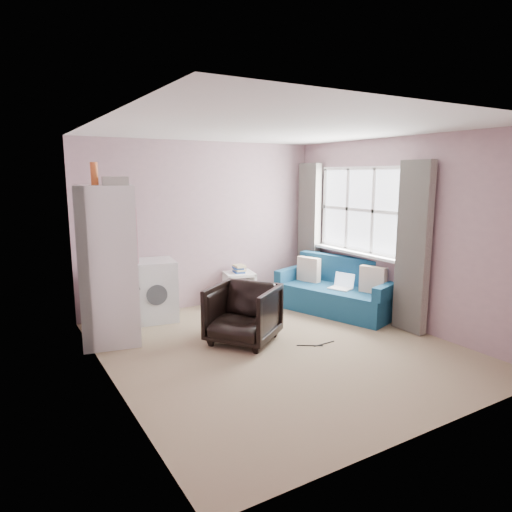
{
  "coord_description": "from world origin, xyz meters",
  "views": [
    {
      "loc": [
        -2.84,
        -4.25,
        2.01
      ],
      "look_at": [
        0.05,
        0.6,
        1.0
      ],
      "focal_mm": 32.0,
      "sensor_mm": 36.0,
      "label": 1
    }
  ],
  "objects_px": {
    "washing_machine": "(153,289)",
    "side_table": "(239,285)",
    "fridge": "(108,264)",
    "sofa": "(339,292)",
    "armchair": "(243,311)"
  },
  "relations": [
    {
      "from": "washing_machine",
      "to": "side_table",
      "type": "relative_size",
      "value": 1.36
    },
    {
      "from": "washing_machine",
      "to": "side_table",
      "type": "distance_m",
      "value": 1.43
    },
    {
      "from": "fridge",
      "to": "sofa",
      "type": "bearing_deg",
      "value": 3.34
    },
    {
      "from": "washing_machine",
      "to": "sofa",
      "type": "distance_m",
      "value": 2.7
    },
    {
      "from": "fridge",
      "to": "washing_machine",
      "type": "distance_m",
      "value": 1.06
    },
    {
      "from": "armchair",
      "to": "side_table",
      "type": "height_order",
      "value": "armchair"
    },
    {
      "from": "fridge",
      "to": "sofa",
      "type": "height_order",
      "value": "fridge"
    },
    {
      "from": "armchair",
      "to": "fridge",
      "type": "xyz_separation_m",
      "value": [
        -1.37,
        0.82,
        0.57
      ]
    },
    {
      "from": "fridge",
      "to": "side_table",
      "type": "distance_m",
      "value": 2.34
    },
    {
      "from": "armchair",
      "to": "side_table",
      "type": "bearing_deg",
      "value": 117.05
    },
    {
      "from": "fridge",
      "to": "armchair",
      "type": "bearing_deg",
      "value": -19.88
    },
    {
      "from": "armchair",
      "to": "washing_machine",
      "type": "distance_m",
      "value": 1.55
    },
    {
      "from": "fridge",
      "to": "side_table",
      "type": "bearing_deg",
      "value": 28.83
    },
    {
      "from": "washing_machine",
      "to": "side_table",
      "type": "xyz_separation_m",
      "value": [
        1.42,
        0.1,
        -0.15
      ]
    },
    {
      "from": "side_table",
      "to": "sofa",
      "type": "xyz_separation_m",
      "value": [
        1.08,
        -1.12,
        -0.0
      ]
    }
  ]
}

